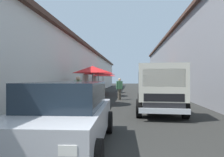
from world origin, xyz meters
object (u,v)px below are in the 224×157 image
(fruit_stall_near_left, at_px, (92,74))
(fruit_stall_far_left, at_px, (103,76))
(hatchback_car, at_px, (66,114))
(parked_scooter, at_px, (90,93))
(delivery_truck, at_px, (160,90))
(fruit_stall_mid_lane, at_px, (161,77))
(fruit_stall_far_right, at_px, (98,75))
(vendor_by_crates, at_px, (78,90))
(vendor_in_shade, at_px, (119,87))

(fruit_stall_near_left, height_order, fruit_stall_far_left, fruit_stall_near_left)
(fruit_stall_near_left, distance_m, fruit_stall_far_left, 9.83)
(hatchback_car, height_order, parked_scooter, hatchback_car)
(delivery_truck, relative_size, parked_scooter, 2.96)
(parked_scooter, bearing_deg, delivery_truck, -145.38)
(delivery_truck, bearing_deg, fruit_stall_mid_lane, -8.23)
(delivery_truck, xyz_separation_m, parked_scooter, (6.14, 4.24, -0.59))
(fruit_stall_far_right, xyz_separation_m, fruit_stall_far_left, (4.18, 0.15, -0.02))
(fruit_stall_far_right, relative_size, delivery_truck, 0.58)
(vendor_by_crates, bearing_deg, fruit_stall_far_right, 1.27)
(fruit_stall_far_right, distance_m, vendor_by_crates, 7.37)
(hatchback_car, relative_size, vendor_by_crates, 2.41)
(fruit_stall_far_right, relative_size, fruit_stall_far_left, 1.05)
(fruit_stall_far_right, distance_m, parked_scooter, 2.82)
(fruit_stall_far_left, bearing_deg, delivery_truck, -162.00)
(fruit_stall_near_left, height_order, parked_scooter, fruit_stall_near_left)
(fruit_stall_near_left, relative_size, vendor_by_crates, 1.43)
(delivery_truck, bearing_deg, fruit_stall_near_left, 49.16)
(fruit_stall_mid_lane, relative_size, hatchback_car, 0.54)
(fruit_stall_mid_lane, distance_m, fruit_stall_near_left, 9.73)
(delivery_truck, distance_m, vendor_by_crates, 4.06)
(delivery_truck, height_order, vendor_by_crates, delivery_truck)
(fruit_stall_near_left, xyz_separation_m, hatchback_car, (-7.30, -0.78, -1.03))
(hatchback_car, bearing_deg, parked_scooter, 8.50)
(fruit_stall_near_left, bearing_deg, delivery_truck, -130.84)
(parked_scooter, bearing_deg, fruit_stall_far_right, -5.32)
(fruit_stall_far_right, relative_size, vendor_by_crates, 1.75)
(fruit_stall_far_left, relative_size, parked_scooter, 1.63)
(hatchback_car, xyz_separation_m, vendor_by_crates, (5.61, 1.17, 0.21))
(fruit_stall_far_left, xyz_separation_m, parked_scooter, (-6.66, 0.08, -1.31))
(hatchback_car, relative_size, vendor_in_shade, 2.57)
(fruit_stall_far_right, distance_m, delivery_truck, 9.53)
(hatchback_car, relative_size, delivery_truck, 0.79)
(fruit_stall_far_right, distance_m, vendor_in_shade, 3.41)
(vendor_by_crates, relative_size, parked_scooter, 0.97)
(fruit_stall_far_right, distance_m, fruit_stall_far_left, 4.18)
(delivery_truck, relative_size, vendor_by_crates, 3.05)
(vendor_by_crates, bearing_deg, parked_scooter, 4.64)
(parked_scooter, bearing_deg, hatchback_car, -171.50)
(fruit_stall_mid_lane, relative_size, fruit_stall_near_left, 0.92)
(fruit_stall_mid_lane, distance_m, fruit_stall_far_right, 6.23)
(fruit_stall_mid_lane, xyz_separation_m, fruit_stall_far_left, (1.52, 5.79, 0.14))
(vendor_by_crates, bearing_deg, fruit_stall_near_left, -12.87)
(delivery_truck, bearing_deg, vendor_in_shade, 18.81)
(vendor_in_shade, bearing_deg, fruit_stall_far_right, 36.72)
(fruit_stall_mid_lane, distance_m, fruit_stall_far_left, 5.99)
(hatchback_car, bearing_deg, vendor_in_shade, -3.55)
(fruit_stall_near_left, distance_m, parked_scooter, 3.50)
(hatchback_car, height_order, vendor_by_crates, vendor_by_crates)
(delivery_truck, bearing_deg, hatchback_car, 148.16)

